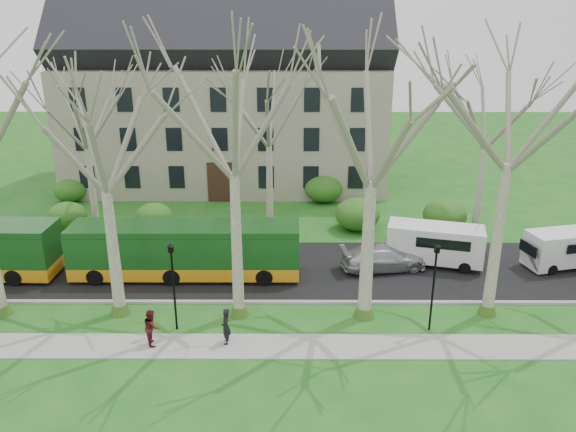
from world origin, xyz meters
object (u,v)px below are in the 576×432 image
(sedan, at_px, (384,258))
(van_a, at_px, (435,245))
(pedestrian_b, at_px, (152,327))
(van_b, at_px, (569,249))
(bus_follow, at_px, (186,250))
(pedestrian_a, at_px, (226,326))

(sedan, xyz_separation_m, van_a, (3.09, 0.74, 0.48))
(pedestrian_b, bearing_deg, van_b, -90.04)
(bus_follow, xyz_separation_m, pedestrian_a, (2.98, -6.91, -0.73))
(pedestrian_a, bearing_deg, pedestrian_b, -91.67)
(bus_follow, height_order, pedestrian_b, bus_follow)
(van_b, bearing_deg, van_a, 164.78)
(van_b, bearing_deg, sedan, 169.33)
(pedestrian_b, bearing_deg, pedestrian_a, -109.18)
(pedestrian_b, bearing_deg, sedan, -76.23)
(van_a, bearing_deg, pedestrian_a, -128.63)
(van_b, bearing_deg, bus_follow, 170.48)
(van_b, height_order, pedestrian_a, van_b)
(van_b, relative_size, pedestrian_a, 2.96)
(bus_follow, distance_m, pedestrian_a, 7.56)
(pedestrian_b, bearing_deg, bus_follow, -23.16)
(sedan, bearing_deg, pedestrian_b, 113.60)
(bus_follow, relative_size, van_a, 2.31)
(pedestrian_a, bearing_deg, van_b, 110.47)
(bus_follow, xyz_separation_m, pedestrian_b, (-0.36, -6.97, -0.74))
(sedan, distance_m, pedestrian_b, 14.05)
(van_b, xyz_separation_m, pedestrian_a, (-19.20, -8.23, -0.25))
(sedan, relative_size, pedestrian_a, 2.89)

